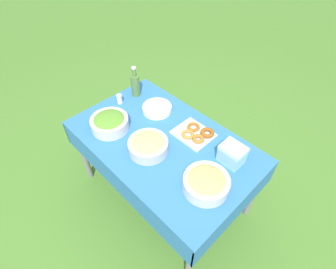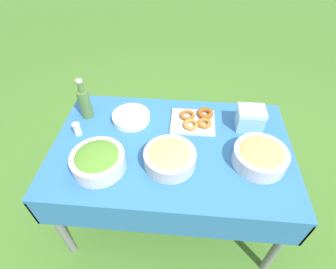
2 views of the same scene
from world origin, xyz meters
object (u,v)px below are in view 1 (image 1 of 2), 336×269
object	(u,v)px
olive_oil_bottle	(135,84)
bread_bowl	(206,183)
salad_bowl	(110,122)
donut_platter	(196,133)
pasta_bowl	(148,145)
cooler_box	(232,154)
plate_stack	(157,109)

from	to	relation	value
olive_oil_bottle	bread_bowl	world-z (taller)	olive_oil_bottle
salad_bowl	donut_platter	xyz separation A→B (m)	(0.53, 0.43, -0.04)
donut_platter	olive_oil_bottle	size ratio (longest dim) A/B	1.04
pasta_bowl	bread_bowl	world-z (taller)	bread_bowl
donut_platter	cooler_box	xyz separation A→B (m)	(0.35, -0.02, 0.06)
salad_bowl	plate_stack	xyz separation A→B (m)	(0.10, 0.41, -0.04)
cooler_box	donut_platter	bearing A→B (deg)	177.49
donut_platter	salad_bowl	bearing A→B (deg)	-141.22
donut_platter	plate_stack	world-z (taller)	donut_platter
salad_bowl	bread_bowl	world-z (taller)	salad_bowl
cooler_box	pasta_bowl	bearing A→B (deg)	-143.89
salad_bowl	bread_bowl	xyz separation A→B (m)	(0.90, 0.11, -0.00)
pasta_bowl	cooler_box	distance (m)	0.60
bread_bowl	cooler_box	distance (m)	0.30
donut_platter	plate_stack	size ratio (longest dim) A/B	1.20
salad_bowl	pasta_bowl	bearing A→B (deg)	8.71
olive_oil_bottle	bread_bowl	distance (m)	1.15
bread_bowl	cooler_box	bearing A→B (deg)	93.66
donut_platter	bread_bowl	xyz separation A→B (m)	(0.37, -0.32, 0.04)
plate_stack	bread_bowl	xyz separation A→B (m)	(0.80, -0.30, 0.04)
salad_bowl	cooler_box	size ratio (longest dim) A/B	1.78
salad_bowl	bread_bowl	bearing A→B (deg)	7.03
plate_stack	donut_platter	bearing A→B (deg)	1.97
bread_bowl	pasta_bowl	bearing A→B (deg)	-174.30
cooler_box	plate_stack	bearing A→B (deg)	179.97
plate_stack	bread_bowl	size ratio (longest dim) A/B	0.82
donut_platter	bread_bowl	distance (m)	0.49
plate_stack	bread_bowl	world-z (taller)	bread_bowl
cooler_box	salad_bowl	bearing A→B (deg)	-154.82
plate_stack	cooler_box	world-z (taller)	cooler_box
pasta_bowl	plate_stack	distance (m)	0.46
plate_stack	olive_oil_bottle	bearing A→B (deg)	176.45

